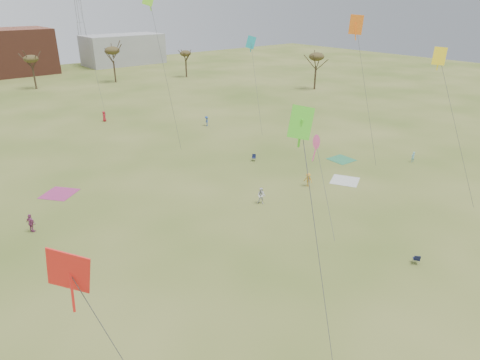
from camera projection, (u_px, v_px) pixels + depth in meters
ground at (348, 303)px, 30.18m from camera, size 260.00×260.00×0.00m
flyer_mid_b at (308, 180)px, 48.43m from camera, size 0.84×1.15×1.59m
flyer_mid_c at (413, 157)px, 55.58m from camera, size 0.58×0.46×1.40m
spectator_mid_d at (31, 223)px, 38.93m from camera, size 0.86×1.14×1.80m
spectator_mid_e at (261, 196)px, 44.28m from camera, size 1.06×1.10×1.79m
flyer_far_b at (104, 116)px, 73.71m from camera, size 0.91×1.04×1.79m
flyer_far_c at (207, 121)px, 71.22m from camera, size 0.99×1.21×1.63m
blanket_cream at (345, 181)px, 50.15m from camera, size 4.15×4.15×0.03m
blanket_plum at (59, 194)px, 46.84m from camera, size 4.58×4.58×0.03m
blanket_olive at (341, 160)px, 56.65m from camera, size 3.10×3.10×0.03m
camp_chair_center at (416, 261)px, 34.52m from camera, size 0.74×0.73×0.87m
camp_chair_right at (254, 159)px, 56.16m from camera, size 0.74×0.74×0.87m
kites_aloft at (119, 13)px, 51.36m from camera, size 54.65×64.89×24.55m
tree_line at (5, 70)px, 81.54m from camera, size 117.44×49.32×8.91m
building_brick at (0, 53)px, 115.42m from camera, size 26.00×16.00×12.00m
building_grey at (123, 49)px, 135.17m from camera, size 24.00×12.00×9.00m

